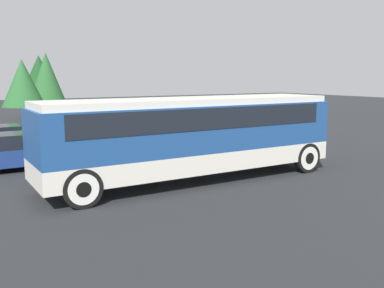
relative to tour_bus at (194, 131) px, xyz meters
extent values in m
plane|color=#26282B|center=(-0.10, 0.00, -1.81)|extent=(120.00, 120.00, 0.00)
cube|color=silver|center=(-0.10, 0.00, -0.98)|extent=(10.94, 2.58, 0.68)
cube|color=navy|center=(-0.10, 0.00, 0.15)|extent=(10.94, 2.58, 1.58)
cube|color=black|center=(-0.10, 0.00, 0.54)|extent=(9.63, 2.62, 0.71)
cube|color=silver|center=(-0.10, 0.00, 1.05)|extent=(10.72, 2.37, 0.22)
cube|color=navy|center=(5.22, 0.00, -0.08)|extent=(0.36, 2.48, 1.81)
cylinder|color=black|center=(4.44, -1.18, -1.23)|extent=(1.16, 0.28, 1.16)
cylinder|color=silver|center=(4.44, -1.18, -1.23)|extent=(0.91, 0.30, 0.91)
cylinder|color=black|center=(4.44, -1.18, -1.23)|extent=(0.44, 0.32, 0.44)
cylinder|color=black|center=(4.44, 1.18, -1.23)|extent=(1.16, 0.28, 1.16)
cylinder|color=silver|center=(4.44, 1.18, -1.23)|extent=(0.91, 0.30, 0.91)
cylinder|color=black|center=(4.44, 1.18, -1.23)|extent=(0.44, 0.32, 0.44)
cylinder|color=black|center=(-4.46, -1.18, -1.23)|extent=(1.16, 0.28, 1.16)
cylinder|color=silver|center=(-4.46, -1.18, -1.23)|extent=(0.91, 0.30, 0.91)
cylinder|color=black|center=(-4.46, -1.18, -1.23)|extent=(0.44, 0.32, 0.44)
cylinder|color=black|center=(-4.46, 1.18, -1.23)|extent=(1.16, 0.28, 1.16)
cylinder|color=silver|center=(-4.46, 1.18, -1.23)|extent=(0.91, 0.30, 0.91)
cylinder|color=black|center=(-4.46, 1.18, -1.23)|extent=(0.44, 0.32, 0.44)
cube|color=navy|center=(-5.42, 5.31, -1.24)|extent=(4.12, 1.78, 0.65)
cube|color=black|center=(-5.58, 5.31, -0.63)|extent=(2.14, 1.60, 0.58)
cylinder|color=black|center=(-3.81, 4.51, -1.49)|extent=(0.65, 0.22, 0.65)
cylinder|color=black|center=(-3.81, 4.51, -1.49)|extent=(0.25, 0.26, 0.25)
cylinder|color=black|center=(-3.81, 6.11, -1.49)|extent=(0.65, 0.22, 0.65)
cylinder|color=black|center=(-3.81, 6.11, -1.49)|extent=(0.25, 0.26, 0.25)
cube|color=#2D5638|center=(0.26, 6.67, -1.27)|extent=(4.43, 1.74, 0.57)
cube|color=black|center=(0.08, 6.67, -0.76)|extent=(2.30, 1.57, 0.47)
cylinder|color=black|center=(2.00, 5.89, -1.47)|extent=(0.68, 0.22, 0.68)
cylinder|color=black|center=(2.00, 5.89, -1.47)|extent=(0.26, 0.26, 0.26)
cylinder|color=black|center=(2.00, 7.45, -1.47)|extent=(0.68, 0.22, 0.68)
cylinder|color=black|center=(2.00, 7.45, -1.47)|extent=(0.26, 0.26, 0.26)
cylinder|color=black|center=(-1.48, 5.89, -1.47)|extent=(0.68, 0.22, 0.68)
cylinder|color=black|center=(-1.48, 5.89, -1.47)|extent=(0.26, 0.26, 0.26)
cylinder|color=black|center=(-1.48, 7.45, -1.47)|extent=(0.68, 0.22, 0.68)
cylinder|color=black|center=(-1.48, 7.45, -1.47)|extent=(0.26, 0.26, 0.26)
cube|color=maroon|center=(-5.34, 8.99, -1.24)|extent=(4.03, 1.85, 0.62)
cylinder|color=black|center=(-3.81, 8.15, -1.47)|extent=(0.70, 0.22, 0.70)
cylinder|color=black|center=(-3.81, 8.15, -1.47)|extent=(0.26, 0.26, 0.26)
cylinder|color=black|center=(-3.81, 9.83, -1.47)|extent=(0.70, 0.22, 0.70)
cylinder|color=black|center=(-3.81, 9.83, -1.47)|extent=(0.26, 0.26, 0.26)
cylinder|color=brown|center=(0.51, 27.54, -0.81)|extent=(0.28, 0.28, 2.01)
cone|color=#19471E|center=(0.51, 27.54, 1.98)|extent=(3.35, 3.35, 3.57)
cylinder|color=brown|center=(0.02, 22.59, -1.05)|extent=(0.28, 0.28, 1.52)
cone|color=#28602D|center=(0.02, 22.59, 1.74)|extent=(2.94, 2.94, 4.08)
cylinder|color=brown|center=(-2.47, 18.67, -1.00)|extent=(0.28, 0.28, 1.62)
cone|color=#28602D|center=(-2.47, 18.67, 1.44)|extent=(2.90, 2.90, 3.26)
camera|label=1|loc=(-7.90, -12.88, 1.93)|focal=40.00mm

